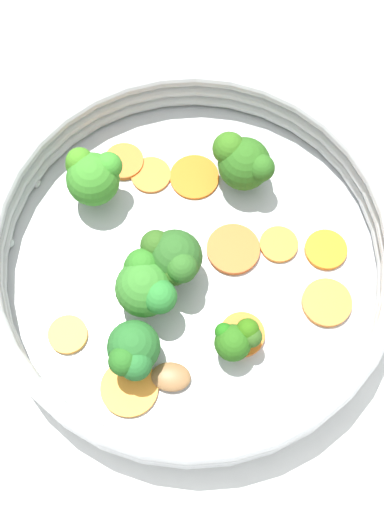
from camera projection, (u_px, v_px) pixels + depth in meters
name	position (u px, v px, depth m)	size (l,w,h in m)	color
ground_plane	(192.00, 269.00, 0.62)	(4.00, 4.00, 0.00)	silver
skillet	(192.00, 266.00, 0.62)	(0.33, 0.33, 0.01)	#B2B5B7
skillet_rim_wall	(192.00, 253.00, 0.59)	(0.34, 0.34, 0.04)	#B1B4B7
skillet_rivet_left	(36.00, 183.00, 0.64)	(0.01, 0.01, 0.01)	#B4B5B7
skillet_rivet_right	(9.00, 243.00, 0.61)	(0.01, 0.01, 0.01)	#B0B7B6
carrot_slice_0	(326.00, 250.00, 0.61)	(0.04, 0.04, 0.00)	orange
carrot_slice_1	(279.00, 244.00, 0.62)	(0.03, 0.03, 0.00)	orange
carrot_slice_2	(327.00, 303.00, 0.60)	(0.04, 0.04, 0.01)	orange
carrot_slice_3	(194.00, 177.00, 0.64)	(0.04, 0.04, 0.00)	orange
carrot_slice_4	(243.00, 334.00, 0.58)	(0.04, 0.04, 0.01)	orange
carrot_slice_5	(122.00, 162.00, 0.65)	(0.04, 0.04, 0.01)	orange
carrot_slice_6	(233.00, 249.00, 0.61)	(0.05, 0.05, 0.01)	#DC5C20
carrot_slice_7	(69.00, 337.00, 0.58)	(0.03, 0.03, 0.00)	#F99D33
carrot_slice_8	(129.00, 388.00, 0.57)	(0.05, 0.05, 0.00)	orange
carrot_slice_9	(151.00, 175.00, 0.64)	(0.04, 0.04, 0.00)	orange
broccoli_floret_0	(92.00, 175.00, 0.60)	(0.05, 0.05, 0.06)	#6CA352
broccoli_floret_1	(243.00, 162.00, 0.61)	(0.06, 0.05, 0.05)	#6F9E59
broccoli_floret_2	(235.00, 340.00, 0.56)	(0.03, 0.03, 0.04)	#7CB662
broccoli_floret_3	(173.00, 257.00, 0.58)	(0.05, 0.05, 0.06)	#6C965B
broccoli_floret_4	(145.00, 284.00, 0.57)	(0.06, 0.05, 0.05)	#85A569
broccoli_floret_5	(133.00, 352.00, 0.56)	(0.05, 0.05, 0.05)	#89A561
mushroom_piece_0	(171.00, 377.00, 0.57)	(0.03, 0.02, 0.01)	olive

